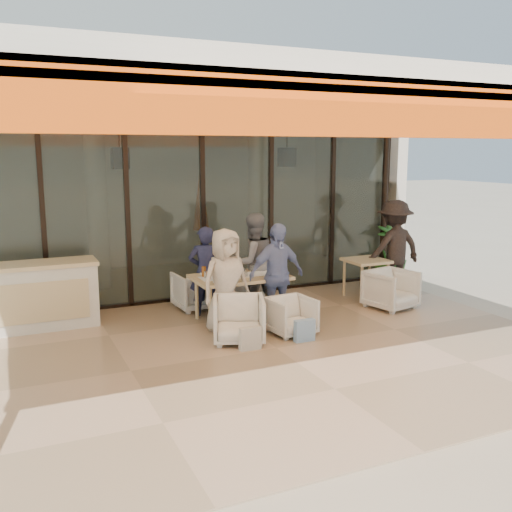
{
  "coord_description": "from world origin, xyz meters",
  "views": [
    {
      "loc": [
        -3.32,
        -6.68,
        2.7
      ],
      "look_at": [
        0.1,
        0.9,
        1.15
      ],
      "focal_mm": 40.0,
      "sensor_mm": 36.0,
      "label": 1
    }
  ],
  "objects_px": {
    "chair_near_left": "(239,318)",
    "chair_near_right": "(291,314)",
    "potted_palm": "(390,254)",
    "chair_far_left": "(196,289)",
    "diner_cream": "(226,281)",
    "standing_woman": "(394,248)",
    "chair_far_right": "(241,287)",
    "diner_navy": "(206,272)",
    "side_chair": "(391,288)",
    "dining_table": "(239,279)",
    "side_table": "(366,265)",
    "diner_grey": "(253,263)",
    "host_counter": "(35,296)",
    "diner_periwinkle": "(277,275)"
  },
  "relations": [
    {
      "from": "chair_near_left",
      "to": "chair_near_right",
      "type": "height_order",
      "value": "chair_near_left"
    },
    {
      "from": "chair_near_right",
      "to": "potted_palm",
      "type": "distance_m",
      "value": 4.12
    },
    {
      "from": "chair_far_left",
      "to": "chair_near_left",
      "type": "relative_size",
      "value": 0.98
    },
    {
      "from": "diner_cream",
      "to": "standing_woman",
      "type": "relative_size",
      "value": 0.88
    },
    {
      "from": "chair_far_left",
      "to": "potted_palm",
      "type": "xyz_separation_m",
      "value": [
        4.3,
        0.32,
        0.24
      ]
    },
    {
      "from": "chair_far_right",
      "to": "diner_navy",
      "type": "distance_m",
      "value": 1.07
    },
    {
      "from": "side_chair",
      "to": "standing_woman",
      "type": "height_order",
      "value": "standing_woman"
    },
    {
      "from": "diner_cream",
      "to": "standing_woman",
      "type": "xyz_separation_m",
      "value": [
        3.73,
        0.87,
        0.11
      ]
    },
    {
      "from": "dining_table",
      "to": "chair_near_left",
      "type": "height_order",
      "value": "dining_table"
    },
    {
      "from": "side_table",
      "to": "potted_palm",
      "type": "bearing_deg",
      "value": 36.8
    },
    {
      "from": "diner_grey",
      "to": "side_table",
      "type": "xyz_separation_m",
      "value": [
        2.21,
        -0.13,
        -0.2
      ]
    },
    {
      "from": "chair_far_right",
      "to": "diner_cream",
      "type": "height_order",
      "value": "diner_cream"
    },
    {
      "from": "host_counter",
      "to": "side_chair",
      "type": "height_order",
      "value": "host_counter"
    },
    {
      "from": "chair_far_left",
      "to": "diner_grey",
      "type": "distance_m",
      "value": 1.09
    },
    {
      "from": "diner_grey",
      "to": "diner_cream",
      "type": "xyz_separation_m",
      "value": [
        -0.84,
        -0.9,
        -0.05
      ]
    },
    {
      "from": "chair_far_left",
      "to": "diner_navy",
      "type": "height_order",
      "value": "diner_navy"
    },
    {
      "from": "host_counter",
      "to": "chair_far_left",
      "type": "relative_size",
      "value": 2.57
    },
    {
      "from": "diner_grey",
      "to": "host_counter",
      "type": "bearing_deg",
      "value": -12.82
    },
    {
      "from": "host_counter",
      "to": "potted_palm",
      "type": "distance_m",
      "value": 6.9
    },
    {
      "from": "diner_periwinkle",
      "to": "side_chair",
      "type": "bearing_deg",
      "value": -5.03
    },
    {
      "from": "chair_near_right",
      "to": "side_table",
      "type": "relative_size",
      "value": 0.84
    },
    {
      "from": "chair_near_left",
      "to": "diner_cream",
      "type": "height_order",
      "value": "diner_cream"
    },
    {
      "from": "chair_near_left",
      "to": "side_table",
      "type": "height_order",
      "value": "side_table"
    },
    {
      "from": "dining_table",
      "to": "chair_far_left",
      "type": "distance_m",
      "value": 1.08
    },
    {
      "from": "diner_cream",
      "to": "side_chair",
      "type": "relative_size",
      "value": 2.09
    },
    {
      "from": "chair_near_right",
      "to": "standing_woman",
      "type": "relative_size",
      "value": 0.35
    },
    {
      "from": "host_counter",
      "to": "diner_navy",
      "type": "bearing_deg",
      "value": -8.86
    },
    {
      "from": "side_table",
      "to": "standing_woman",
      "type": "xyz_separation_m",
      "value": [
        0.68,
        0.09,
        0.26
      ]
    },
    {
      "from": "diner_periwinkle",
      "to": "standing_woman",
      "type": "bearing_deg",
      "value": 11.03
    },
    {
      "from": "dining_table",
      "to": "potted_palm",
      "type": "xyz_separation_m",
      "value": [
        3.89,
        1.26,
        -0.09
      ]
    },
    {
      "from": "diner_cream",
      "to": "side_chair",
      "type": "bearing_deg",
      "value": -8.4
    },
    {
      "from": "diner_navy",
      "to": "side_table",
      "type": "bearing_deg",
      "value": -165.1
    },
    {
      "from": "chair_near_right",
      "to": "potted_palm",
      "type": "bearing_deg",
      "value": 26.7
    },
    {
      "from": "diner_navy",
      "to": "diner_grey",
      "type": "height_order",
      "value": "diner_grey"
    },
    {
      "from": "chair_near_right",
      "to": "side_chair",
      "type": "bearing_deg",
      "value": 7.47
    },
    {
      "from": "diner_cream",
      "to": "potted_palm",
      "type": "relative_size",
      "value": 1.32
    },
    {
      "from": "side_table",
      "to": "chair_near_right",
      "type": "bearing_deg",
      "value": -149.97
    },
    {
      "from": "chair_near_left",
      "to": "side_chair",
      "type": "bearing_deg",
      "value": 30.28
    },
    {
      "from": "potted_palm",
      "to": "standing_woman",
      "type": "bearing_deg",
      "value": -124.12
    },
    {
      "from": "chair_near_left",
      "to": "chair_near_right",
      "type": "distance_m",
      "value": 0.84
    },
    {
      "from": "chair_near_left",
      "to": "potted_palm",
      "type": "relative_size",
      "value": 0.61
    },
    {
      "from": "chair_near_left",
      "to": "diner_grey",
      "type": "bearing_deg",
      "value": 79.53
    },
    {
      "from": "side_chair",
      "to": "potted_palm",
      "type": "relative_size",
      "value": 0.63
    },
    {
      "from": "host_counter",
      "to": "chair_near_right",
      "type": "relative_size",
      "value": 2.96
    },
    {
      "from": "diner_grey",
      "to": "standing_woman",
      "type": "height_order",
      "value": "standing_woman"
    },
    {
      "from": "chair_far_left",
      "to": "side_table",
      "type": "bearing_deg",
      "value": 163.96
    },
    {
      "from": "chair_near_right",
      "to": "side_chair",
      "type": "xyz_separation_m",
      "value": [
        2.21,
        0.52,
        0.06
      ]
    },
    {
      "from": "diner_periwinkle",
      "to": "side_chair",
      "type": "xyz_separation_m",
      "value": [
        2.21,
        0.02,
        -0.43
      ]
    },
    {
      "from": "dining_table",
      "to": "side_chair",
      "type": "xyz_separation_m",
      "value": [
        2.63,
        -0.43,
        -0.31
      ]
    },
    {
      "from": "host_counter",
      "to": "dining_table",
      "type": "relative_size",
      "value": 1.23
    }
  ]
}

